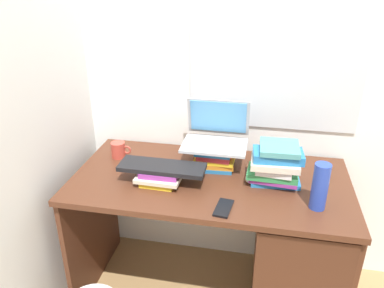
{
  "coord_description": "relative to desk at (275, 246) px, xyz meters",
  "views": [
    {
      "loc": [
        0.23,
        -1.64,
        1.73
      ],
      "look_at": [
        -0.09,
        -0.0,
        0.95
      ],
      "focal_mm": 35.69,
      "sensor_mm": 36.0,
      "label": 1
    }
  ],
  "objects": [
    {
      "name": "cell_phone",
      "position": [
        -0.25,
        -0.23,
        0.35
      ],
      "size": [
        0.08,
        0.14,
        0.01
      ],
      "primitive_type": "cube",
      "rotation": [
        0.0,
        0.0,
        -0.12
      ],
      "color": "black",
      "rests_on": "desk"
    },
    {
      "name": "desk",
      "position": [
        0.0,
        0.0,
        0.0
      ],
      "size": [
        1.37,
        0.7,
        0.77
      ],
      "color": "#4C2819",
      "rests_on": "ground"
    },
    {
      "name": "book_stack_tall",
      "position": [
        -0.35,
        0.15,
        0.4
      ],
      "size": [
        0.22,
        0.2,
        0.12
      ],
      "color": "#2672B2",
      "rests_on": "desk"
    },
    {
      "name": "book_stack_side",
      "position": [
        -0.04,
        0.04,
        0.45
      ],
      "size": [
        0.26,
        0.2,
        0.2
      ],
      "color": "#2672B2",
      "rests_on": "desk"
    },
    {
      "name": "mug",
      "position": [
        -0.88,
        0.16,
        0.39
      ],
      "size": [
        0.11,
        0.08,
        0.09
      ],
      "color": "#B23F33",
      "rests_on": "desk"
    },
    {
      "name": "wall_left",
      "position": [
        -1.16,
        0.03,
        0.88
      ],
      "size": [
        0.05,
        6.0,
        2.6
      ],
      "primitive_type": "cube",
      "color": "silver",
      "rests_on": "ground"
    },
    {
      "name": "water_bottle",
      "position": [
        0.15,
        -0.14,
        0.46
      ],
      "size": [
        0.07,
        0.07,
        0.21
      ],
      "primitive_type": "cylinder",
      "color": "#263FA5",
      "rests_on": "desk"
    },
    {
      "name": "book_stack_keyboard_riser",
      "position": [
        -0.58,
        -0.05,
        0.38
      ],
      "size": [
        0.22,
        0.19,
        0.07
      ],
      "color": "yellow",
      "rests_on": "desk"
    },
    {
      "name": "laptop",
      "position": [
        -0.35,
        0.2,
        0.52
      ],
      "size": [
        0.33,
        0.27,
        0.22
      ],
      "color": "#B7BABF",
      "rests_on": "book_stack_tall"
    },
    {
      "name": "wall_back",
      "position": [
        -0.35,
        0.42,
        0.88
      ],
      "size": [
        6.0,
        0.06,
        2.6
      ],
      "color": "white",
      "rests_on": "ground"
    },
    {
      "name": "computer_mouse",
      "position": [
        -0.15,
        0.04,
        0.37
      ],
      "size": [
        0.06,
        0.1,
        0.04
      ],
      "primitive_type": "ellipsoid",
      "color": "#A5A8AD",
      "rests_on": "desk"
    },
    {
      "name": "keyboard",
      "position": [
        -0.57,
        -0.05,
        0.43
      ],
      "size": [
        0.42,
        0.14,
        0.02
      ],
      "primitive_type": "cube",
      "rotation": [
        0.0,
        0.0,
        -0.01
      ],
      "color": "black",
      "rests_on": "book_stack_keyboard_riser"
    }
  ]
}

